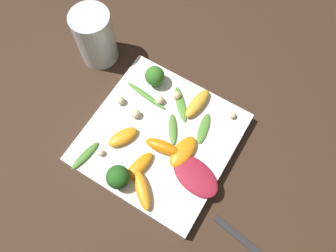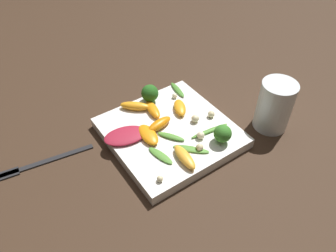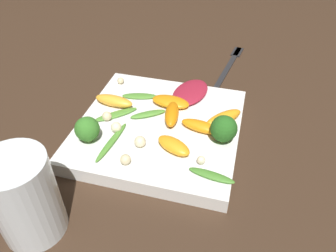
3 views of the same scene
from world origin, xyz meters
TOP-DOWN VIEW (x-y plane):
  - ground_plane at (0.00, 0.00)m, footprint 2.40×2.40m
  - plate at (0.00, 0.00)m, footprint 0.26×0.26m
  - drinking_glass at (0.10, 0.21)m, footprint 0.08×0.08m
  - fork at (-0.09, -0.28)m, footprint 0.05×0.20m
  - radicchio_leaf_0 at (-0.03, -0.09)m, footprint 0.08×0.10m
  - orange_segment_0 at (-0.04, 0.05)m, footprint 0.06×0.05m
  - orange_segment_1 at (-0.10, -0.03)m, footprint 0.06×0.07m
  - orange_segment_2 at (-0.02, -0.02)m, footprint 0.03×0.07m
  - orange_segment_3 at (-0.07, -0.00)m, footprint 0.07×0.03m
  - orange_segment_4 at (-0.01, -0.05)m, footprint 0.07×0.04m
  - orange_segment_5 at (0.09, -0.03)m, footprint 0.07×0.03m
  - broccoli_floret_0 at (-0.11, 0.02)m, footprint 0.04×0.04m
  - broccoli_floret_1 at (0.09, 0.07)m, footprint 0.04×0.04m
  - arugula_sprig_0 at (0.05, -0.06)m, footprint 0.07×0.03m
  - arugula_sprig_1 at (0.06, 0.07)m, footprint 0.02×0.09m
  - arugula_sprig_2 at (-0.10, 0.09)m, footprint 0.07×0.02m
  - arugula_sprig_3 at (0.02, -0.01)m, footprint 0.06×0.05m
  - arugula_sprig_4 at (0.08, -0.00)m, footprint 0.07×0.06m
  - macadamia_nut_0 at (0.06, 0.04)m, footprint 0.02×0.02m
  - macadamia_nut_1 at (0.02, 0.10)m, footprint 0.02×0.02m
  - macadamia_nut_2 at (-0.08, 0.07)m, footprint 0.01×0.01m
  - macadamia_nut_3 at (0.10, -0.10)m, footprint 0.01×0.01m
  - macadamia_nut_4 at (0.09, 0.01)m, footprint 0.02×0.02m
  - macadamia_nut_5 at (0.01, 0.06)m, footprint 0.02×0.02m

SIDE VIEW (x-z plane):
  - ground_plane at x=0.00m, z-range 0.00..0.00m
  - fork at x=-0.09m, z-range 0.00..0.01m
  - plate at x=0.00m, z-range 0.00..0.02m
  - arugula_sprig_4 at x=0.08m, z-range 0.02..0.03m
  - arugula_sprig_0 at x=0.05m, z-range 0.02..0.03m
  - arugula_sprig_1 at x=0.06m, z-range 0.02..0.03m
  - arugula_sprig_2 at x=-0.10m, z-range 0.02..0.03m
  - arugula_sprig_3 at x=0.02m, z-range 0.02..0.03m
  - radicchio_leaf_0 at x=-0.03m, z-range 0.02..0.04m
  - macadamia_nut_3 at x=0.10m, z-range 0.02..0.04m
  - macadamia_nut_2 at x=-0.08m, z-range 0.02..0.04m
  - orange_segment_4 at x=-0.01m, z-range 0.02..0.04m
  - orange_segment_3 at x=-0.07m, z-range 0.02..0.04m
  - macadamia_nut_1 at x=0.02m, z-range 0.02..0.04m
  - macadamia_nut_4 at x=0.09m, z-range 0.02..0.04m
  - orange_segment_0 at x=-0.04m, z-range 0.02..0.04m
  - macadamia_nut_0 at x=0.06m, z-range 0.02..0.04m
  - macadamia_nut_5 at x=0.01m, z-range 0.02..0.04m
  - orange_segment_5 at x=0.09m, z-range 0.02..0.04m
  - orange_segment_1 at x=-0.10m, z-range 0.02..0.04m
  - orange_segment_2 at x=-0.02m, z-range 0.02..0.04m
  - broccoli_floret_1 at x=0.09m, z-range 0.03..0.07m
  - broccoli_floret_0 at x=-0.11m, z-range 0.03..0.07m
  - drinking_glass at x=0.10m, z-range 0.00..0.12m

